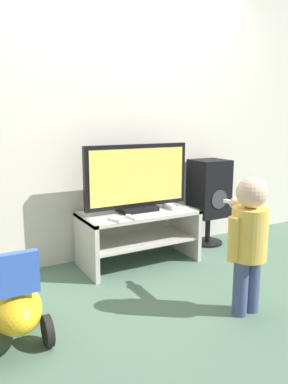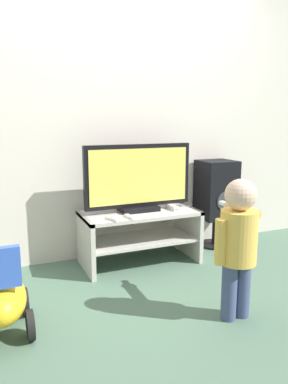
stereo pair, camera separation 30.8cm
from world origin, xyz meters
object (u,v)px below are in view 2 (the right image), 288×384
(ride_on_toy, at_px, (0,298))
(speaker_tower, at_px, (216,192))
(remote_primary, at_px, (112,219))
(child, at_px, (238,238))
(television, at_px, (138,179))
(remote_secondary, at_px, (130,217))
(game_console, at_px, (172,207))

(ride_on_toy, bearing_deg, speaker_tower, 22.05)
(remote_primary, bearing_deg, child, -60.53)
(television, bearing_deg, child, -79.68)
(remote_primary, distance_m, ride_on_toy, 1.04)
(remote_primary, distance_m, remote_secondary, 0.15)
(remote_secondary, xyz_separation_m, child, (0.36, -0.91, 0.05))
(game_console, xyz_separation_m, remote_primary, (-0.60, -0.14, -0.01))
(ride_on_toy, bearing_deg, game_console, 24.09)
(remote_secondary, distance_m, speaker_tower, 1.06)
(remote_secondary, relative_size, child, 0.15)
(speaker_tower, distance_m, ride_on_toy, 2.21)
(remote_secondary, bearing_deg, speaker_tower, 16.59)
(game_console, relative_size, ride_on_toy, 0.30)
(ride_on_toy, bearing_deg, remote_primary, 30.97)
(remote_primary, xyz_separation_m, ride_on_toy, (-0.86, -0.52, -0.26))
(game_console, relative_size, remote_secondary, 1.29)
(remote_secondary, relative_size, speaker_tower, 0.16)
(remote_primary, xyz_separation_m, child, (0.51, -0.91, 0.05))
(game_console, distance_m, speaker_tower, 0.59)
(remote_primary, bearing_deg, game_console, 12.78)
(child, bearing_deg, ride_on_toy, 164.20)
(remote_primary, relative_size, child, 0.15)
(remote_primary, xyz_separation_m, speaker_tower, (1.16, 0.30, 0.08))
(remote_primary, height_order, ride_on_toy, ride_on_toy)
(game_console, height_order, child, child)
(television, bearing_deg, speaker_tower, 6.44)
(remote_secondary, xyz_separation_m, ride_on_toy, (-1.01, -0.52, -0.26))
(child, relative_size, speaker_tower, 1.05)
(television, distance_m, speaker_tower, 0.88)
(speaker_tower, bearing_deg, game_console, -163.50)
(remote_primary, bearing_deg, television, 33.78)
(speaker_tower, bearing_deg, remote_primary, -165.40)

